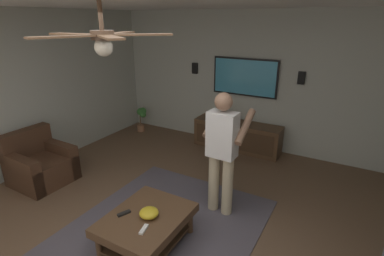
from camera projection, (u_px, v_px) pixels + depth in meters
wall_back_tv at (260, 82)px, 5.64m from camera, size 0.10×6.24×2.62m
area_rug at (158, 234)px, 3.59m from camera, size 2.76×2.17×0.01m
armchair at (40, 165)px, 4.67m from camera, size 0.81×0.82×0.82m
coffee_table at (146, 223)px, 3.32m from camera, size 1.00×0.80×0.40m
media_console at (237, 136)px, 5.86m from camera, size 0.45×1.70×0.55m
tv at (245, 77)px, 5.67m from camera, size 0.05×1.27×0.71m
person_standing at (222, 147)px, 3.72m from camera, size 0.54×0.55×1.64m
potted_plant_short at (142, 116)px, 6.74m from camera, size 0.22×0.23×0.56m
bowl at (149, 213)px, 3.26m from camera, size 0.21×0.21×0.10m
remote_white at (144, 229)px, 3.06m from camera, size 0.16×0.08×0.02m
remote_black at (124, 213)px, 3.31m from camera, size 0.16×0.10×0.02m
vase_round at (230, 116)px, 5.79m from camera, size 0.22×0.22×0.22m
wall_speaker_left at (301, 78)px, 5.17m from camera, size 0.06×0.12×0.22m
wall_speaker_right at (195, 68)px, 6.16m from camera, size 0.06×0.12×0.22m
ceiling_fan at (103, 38)px, 2.54m from camera, size 1.18×1.13×0.46m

